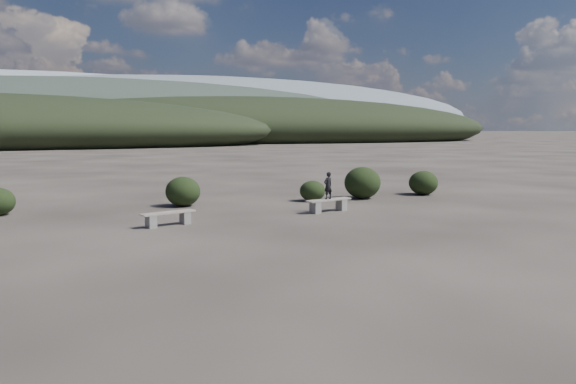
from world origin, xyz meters
name	(u,v)px	position (x,y,z in m)	size (l,w,h in m)	color
ground	(370,250)	(0.00, 0.00, 0.00)	(1200.00, 1200.00, 0.00)	#292420
bench_left	(168,217)	(-3.96, 5.33, 0.26)	(1.75, 0.86, 0.43)	slate
bench_right	(329,204)	(1.84, 6.14, 0.28)	(1.89, 0.87, 0.46)	slate
seated_person	(328,186)	(1.81, 6.13, 0.95)	(0.35, 0.23, 0.97)	black
shrub_b	(183,192)	(-2.70, 9.53, 0.57)	(1.32, 1.32, 1.14)	black
shrub_c	(312,191)	(2.54, 9.10, 0.42)	(1.05, 1.05, 0.84)	black
shrub_d	(362,183)	(4.87, 9.13, 0.67)	(1.54, 1.54, 1.35)	black
shrub_e	(423,183)	(8.10, 9.33, 0.54)	(1.29, 1.29, 1.08)	black
mountain_ridges	(63,115)	(-7.48, 339.06, 10.84)	(500.00, 400.00, 56.00)	black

